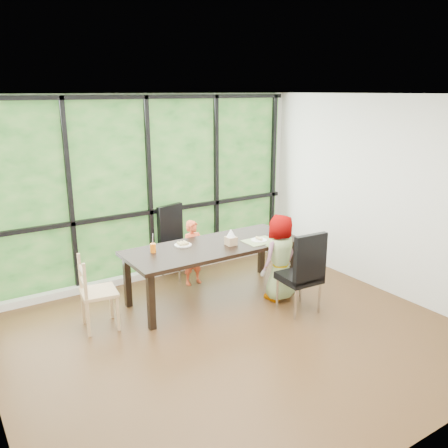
# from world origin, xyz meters

# --- Properties ---
(ground) EXTENTS (5.00, 5.00, 0.00)m
(ground) POSITION_xyz_m (0.00, 0.00, 0.00)
(ground) COLOR black
(ground) RESTS_ON ground
(back_wall) EXTENTS (5.00, 0.00, 5.00)m
(back_wall) POSITION_xyz_m (0.00, 2.25, 1.35)
(back_wall) COLOR silver
(back_wall) RESTS_ON ground
(foliage_backdrop) EXTENTS (4.80, 0.02, 2.65)m
(foliage_backdrop) POSITION_xyz_m (0.00, 2.23, 1.35)
(foliage_backdrop) COLOR #174918
(foliage_backdrop) RESTS_ON back_wall
(window_mullions) EXTENTS (4.80, 0.06, 2.65)m
(window_mullions) POSITION_xyz_m (0.00, 2.19, 1.35)
(window_mullions) COLOR black
(window_mullions) RESTS_ON back_wall
(window_sill) EXTENTS (4.80, 0.12, 0.10)m
(window_sill) POSITION_xyz_m (0.00, 2.15, 0.05)
(window_sill) COLOR silver
(window_sill) RESTS_ON ground
(dining_table) EXTENTS (2.47, 1.17, 0.75)m
(dining_table) POSITION_xyz_m (0.36, 1.01, 0.38)
(dining_table) COLOR black
(dining_table) RESTS_ON ground
(chair_window_leather) EXTENTS (0.57, 0.57, 1.08)m
(chair_window_leather) POSITION_xyz_m (0.34, 1.95, 0.54)
(chair_window_leather) COLOR black
(chair_window_leather) RESTS_ON ground
(chair_interior_leather) EXTENTS (0.49, 0.49, 1.08)m
(chair_interior_leather) POSITION_xyz_m (1.04, 0.06, 0.54)
(chair_interior_leather) COLOR black
(chair_interior_leather) RESTS_ON ground
(chair_end_beech) EXTENTS (0.45, 0.47, 0.90)m
(chair_end_beech) POSITION_xyz_m (-1.22, 1.02, 0.45)
(chair_end_beech) COLOR tan
(chair_end_beech) RESTS_ON ground
(child_toddler) EXTENTS (0.36, 0.25, 0.96)m
(child_toddler) POSITION_xyz_m (0.36, 1.57, 0.48)
(child_toddler) COLOR #DF512B
(child_toddler) RESTS_ON ground
(child_older) EXTENTS (0.63, 0.47, 1.18)m
(child_older) POSITION_xyz_m (1.07, 0.49, 0.59)
(child_older) COLOR slate
(child_older) RESTS_ON ground
(placemat) EXTENTS (0.43, 0.32, 0.01)m
(placemat) POSITION_xyz_m (0.98, 0.80, 0.75)
(placemat) COLOR tan
(placemat) RESTS_ON dining_table
(plate_far) EXTENTS (0.23, 0.23, 0.01)m
(plate_far) POSITION_xyz_m (0.01, 1.21, 0.76)
(plate_far) COLOR white
(plate_far) RESTS_ON dining_table
(plate_near) EXTENTS (0.22, 0.22, 0.01)m
(plate_near) POSITION_xyz_m (0.99, 0.83, 0.76)
(plate_near) COLOR white
(plate_near) RESTS_ON dining_table
(orange_cup) EXTENTS (0.07, 0.07, 0.12)m
(orange_cup) POSITION_xyz_m (-0.44, 1.18, 0.81)
(orange_cup) COLOR orange
(orange_cup) RESTS_ON dining_table
(green_cup) EXTENTS (0.07, 0.07, 0.11)m
(green_cup) POSITION_xyz_m (1.35, 0.76, 0.81)
(green_cup) COLOR #54CF30
(green_cup) RESTS_ON dining_table
(tissue_box) EXTENTS (0.13, 0.13, 0.11)m
(tissue_box) POSITION_xyz_m (0.56, 0.89, 0.81)
(tissue_box) COLOR tan
(tissue_box) RESTS_ON dining_table
(crepe_rolls_far) EXTENTS (0.15, 0.12, 0.04)m
(crepe_rolls_far) POSITION_xyz_m (0.01, 1.21, 0.78)
(crepe_rolls_far) COLOR tan
(crepe_rolls_far) RESTS_ON plate_far
(crepe_rolls_near) EXTENTS (0.05, 0.12, 0.04)m
(crepe_rolls_near) POSITION_xyz_m (0.99, 0.83, 0.78)
(crepe_rolls_near) COLOR tan
(crepe_rolls_near) RESTS_ON plate_near
(straw_white) EXTENTS (0.01, 0.04, 0.20)m
(straw_white) POSITION_xyz_m (-0.44, 1.18, 0.91)
(straw_white) COLOR white
(straw_white) RESTS_ON orange_cup
(straw_pink) EXTENTS (0.01, 0.04, 0.20)m
(straw_pink) POSITION_xyz_m (1.35, 0.76, 0.90)
(straw_pink) COLOR pink
(straw_pink) RESTS_ON green_cup
(tissue) EXTENTS (0.12, 0.12, 0.11)m
(tissue) POSITION_xyz_m (0.56, 0.89, 0.92)
(tissue) COLOR white
(tissue) RESTS_ON tissue_box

